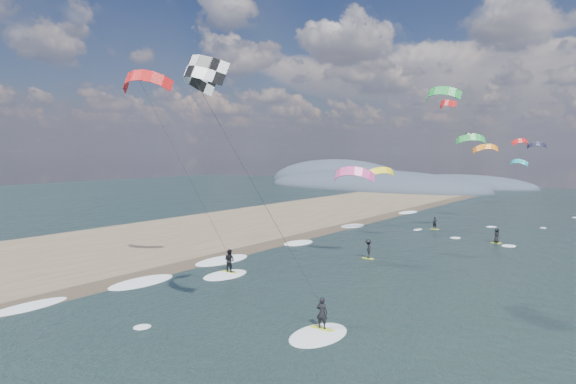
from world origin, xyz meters
The scene contains 9 objects.
ground centered at (0.00, 0.00, 0.00)m, with size 260.00×260.00×0.00m, color black.
sand_strip centered at (-24.00, 10.00, 0.00)m, with size 26.00×240.00×0.00m, color brown.
wet_sand_strip centered at (-12.00, 10.00, 0.00)m, with size 3.00×240.00×0.00m, color #382D23.
coastal_hills centered at (-44.84, 107.86, 0.00)m, with size 80.00×41.00×15.00m.
kitesurfer_near_a centered at (2.63, 1.16, 11.47)m, with size 7.91×9.40×15.08m.
kitesurfer_near_b centered at (-9.63, 7.85, 11.14)m, with size 7.33×8.74×16.47m.
far_kitesurfers centered at (1.38, 30.85, 0.87)m, with size 9.79×21.11×1.82m.
bg_kite_field centered at (0.00, 53.19, 11.21)m, with size 12.50×73.50×10.27m.
shoreline_surf centered at (-10.80, 14.75, 0.00)m, with size 2.40×79.40×0.11m.
Camera 1 is at (20.17, -15.94, 10.00)m, focal length 30.00 mm.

